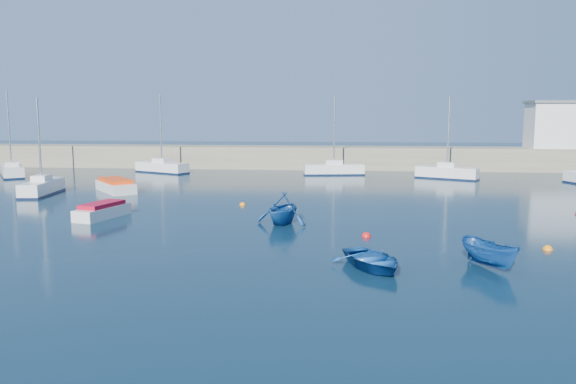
# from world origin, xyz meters

# --- Properties ---
(ground) EXTENTS (220.00, 220.00, 0.00)m
(ground) POSITION_xyz_m (0.00, 0.00, 0.00)
(ground) COLOR #0C2334
(ground) RESTS_ON ground
(back_wall) EXTENTS (96.00, 4.50, 2.60)m
(back_wall) POSITION_xyz_m (0.00, 46.00, 1.30)
(back_wall) COLOR gray
(back_wall) RESTS_ON ground
(harbor_office) EXTENTS (10.00, 4.00, 5.00)m
(harbor_office) POSITION_xyz_m (30.00, 46.00, 5.10)
(harbor_office) COLOR silver
(harbor_office) RESTS_ON back_wall
(sailboat_3) EXTENTS (2.32, 5.88, 7.70)m
(sailboat_3) POSITION_xyz_m (-19.88, 22.16, 0.63)
(sailboat_3) COLOR silver
(sailboat_3) RESTS_ON ground
(sailboat_4) EXTENTS (5.46, 6.62, 8.87)m
(sailboat_4) POSITION_xyz_m (-30.12, 34.51, 0.60)
(sailboat_4) COLOR silver
(sailboat_4) RESTS_ON ground
(sailboat_5) EXTENTS (6.58, 4.48, 8.55)m
(sailboat_5) POSITION_xyz_m (-15.77, 39.63, 0.63)
(sailboat_5) COLOR silver
(sailboat_5) RESTS_ON ground
(sailboat_6) EXTENTS (6.52, 2.76, 8.39)m
(sailboat_6) POSITION_xyz_m (3.16, 39.33, 0.63)
(sailboat_6) COLOR silver
(sailboat_6) RESTS_ON ground
(sailboat_7) EXTENTS (6.16, 4.15, 8.10)m
(sailboat_7) POSITION_xyz_m (14.47, 36.78, 0.66)
(sailboat_7) COLOR silver
(sailboat_7) RESTS_ON ground
(motorboat_1) EXTENTS (2.35, 4.20, 0.98)m
(motorboat_1) POSITION_xyz_m (-10.69, 12.82, 0.46)
(motorboat_1) COLOR silver
(motorboat_1) RESTS_ON ground
(motorboat_2) EXTENTS (4.84, 5.32, 1.10)m
(motorboat_2) POSITION_xyz_m (-14.65, 24.31, 0.52)
(motorboat_2) COLOR silver
(motorboat_2) RESTS_ON ground
(dinghy_center) EXTENTS (4.02, 4.48, 0.76)m
(dinghy_center) POSITION_xyz_m (5.51, 2.80, 0.38)
(dinghy_center) COLOR #14468E
(dinghy_center) RESTS_ON ground
(dinghy_left) EXTENTS (3.90, 4.23, 1.85)m
(dinghy_left) POSITION_xyz_m (0.71, 12.03, 0.93)
(dinghy_left) COLOR #14468E
(dinghy_left) RESTS_ON ground
(dinghy_right) EXTENTS (2.49, 3.31, 1.21)m
(dinghy_right) POSITION_xyz_m (10.44, 3.44, 0.60)
(dinghy_right) COLOR #14468E
(dinghy_right) RESTS_ON ground
(buoy_1) EXTENTS (0.50, 0.50, 0.50)m
(buoy_1) POSITION_xyz_m (5.49, 8.99, 0.00)
(buoy_1) COLOR red
(buoy_1) RESTS_ON ground
(buoy_2) EXTENTS (0.47, 0.47, 0.47)m
(buoy_2) POSITION_xyz_m (13.99, 6.95, 0.00)
(buoy_2) COLOR orange
(buoy_2) RESTS_ON ground
(buoy_3) EXTENTS (0.44, 0.44, 0.44)m
(buoy_3) POSITION_xyz_m (-2.88, 18.52, 0.00)
(buoy_3) COLOR orange
(buoy_3) RESTS_ON ground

